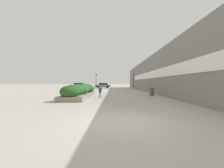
{
  "coord_description": "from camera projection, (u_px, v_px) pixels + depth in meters",
  "views": [
    {
      "loc": [
        -0.36,
        -5.93,
        1.55
      ],
      "look_at": [
        -0.54,
        20.65,
        1.3
      ],
      "focal_mm": 24.0,
      "sensor_mm": 36.0,
      "label": 1
    }
  ],
  "objects": [
    {
      "name": "car_leftmost",
      "position": [
        78.0,
        85.0,
        41.57
      ],
      "size": [
        4.48,
        1.92,
        1.46
      ],
      "rotation": [
        0.0,
        0.0,
        1.57
      ],
      "color": "maroon",
      "rests_on": "ground_plane"
    },
    {
      "name": "building_wall_right",
      "position": [
        147.0,
        75.0,
        26.17
      ],
      "size": [
        0.67,
        47.86,
        5.61
      ],
      "color": "gray",
      "rests_on": "ground_plane"
    },
    {
      "name": "ground_plane",
      "position": [
        122.0,
        121.0,
        5.94
      ],
      "size": [
        300.0,
        300.0,
        0.0
      ],
      "primitive_type": "plane",
      "color": "#ADA89E"
    },
    {
      "name": "planter_box",
      "position": [
        81.0,
        91.0,
        16.3
      ],
      "size": [
        2.29,
        9.53,
        1.41
      ],
      "color": "gray",
      "rests_on": "ground_plane"
    },
    {
      "name": "traffic_light_right",
      "position": [
        134.0,
        79.0,
        37.81
      ],
      "size": [
        0.28,
        0.3,
        3.83
      ],
      "color": "black",
      "rests_on": "ground_plane"
    },
    {
      "name": "car_center_right",
      "position": [
        103.0,
        85.0,
        42.04
      ],
      "size": [
        4.36,
        1.93,
        1.44
      ],
      "rotation": [
        0.0,
        0.0,
        1.57
      ],
      "color": "slate",
      "rests_on": "ground_plane"
    },
    {
      "name": "skateboard",
      "position": [
        100.0,
        97.0,
        15.6
      ],
      "size": [
        0.41,
        0.73,
        0.1
      ],
      "rotation": [
        0.0,
        0.0,
        0.32
      ],
      "color": "olive",
      "rests_on": "ground_plane"
    },
    {
      "name": "skateboarder",
      "position": [
        100.0,
        90.0,
        15.6
      ],
      "size": [
        1.08,
        0.42,
        1.2
      ],
      "rotation": [
        0.0,
        0.0,
        0.32
      ],
      "color": "tan",
      "rests_on": "skateboard"
    },
    {
      "name": "trash_bin",
      "position": [
        152.0,
        92.0,
        17.27
      ],
      "size": [
        0.51,
        0.51,
        0.95
      ],
      "color": "#514C47",
      "rests_on": "ground_plane"
    },
    {
      "name": "traffic_light_left",
      "position": [
        96.0,
        79.0,
        38.26
      ],
      "size": [
        0.28,
        0.3,
        3.83
      ],
      "color": "black",
      "rests_on": "ground_plane"
    },
    {
      "name": "car_center_left",
      "position": [
        153.0,
        85.0,
        43.56
      ],
      "size": [
        3.98,
        1.97,
        1.42
      ],
      "rotation": [
        0.0,
        0.0,
        -1.57
      ],
      "color": "silver",
      "rests_on": "ground_plane"
    }
  ]
}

